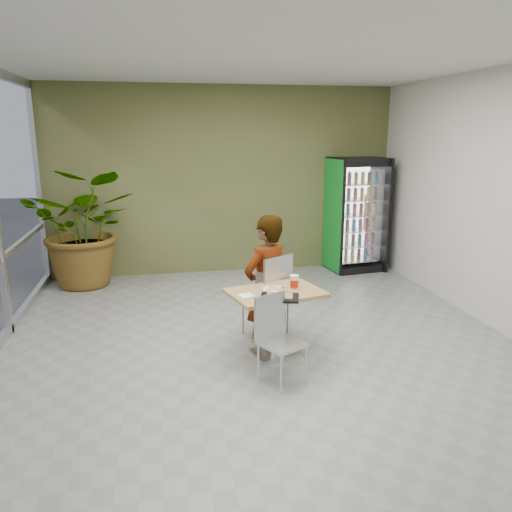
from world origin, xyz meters
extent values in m
plane|color=gray|center=(0.00, 0.00, 0.00)|extent=(7.00, 7.00, 0.00)
cube|color=#AD894A|center=(0.10, -0.08, 0.73)|extent=(1.12, 0.91, 0.04)
cylinder|color=#BBBEC0|center=(0.10, -0.08, 0.36)|extent=(0.10, 0.10, 0.71)
cube|color=#BBBEC0|center=(0.10, -0.08, 0.02)|extent=(0.57, 0.50, 0.04)
cube|color=#BBBEC0|center=(0.11, 0.51, 0.49)|extent=(0.63, 0.63, 0.03)
cube|color=#BBBEC0|center=(0.23, 0.32, 0.76)|extent=(0.40, 0.27, 0.54)
cylinder|color=#BBBEC0|center=(0.17, 0.78, 0.24)|extent=(0.03, 0.03, 0.49)
cylinder|color=#BBBEC0|center=(-0.16, 0.57, 0.24)|extent=(0.03, 0.03, 0.49)
cylinder|color=#BBBEC0|center=(0.38, 0.45, 0.24)|extent=(0.03, 0.03, 0.49)
cylinder|color=#BBBEC0|center=(0.05, 0.24, 0.24)|extent=(0.03, 0.03, 0.49)
cube|color=#BBBEC0|center=(0.02, -0.71, 0.42)|extent=(0.53, 0.53, 0.03)
cube|color=#BBBEC0|center=(-0.07, -0.55, 0.65)|extent=(0.35, 0.21, 0.46)
cylinder|color=#BBBEC0|center=(-0.05, -0.94, 0.21)|extent=(0.02, 0.02, 0.42)
cylinder|color=#BBBEC0|center=(0.24, -0.78, 0.21)|extent=(0.02, 0.02, 0.42)
cylinder|color=#BBBEC0|center=(-0.21, -0.65, 0.21)|extent=(0.02, 0.02, 0.42)
cylinder|color=#BBBEC0|center=(0.08, -0.49, 0.21)|extent=(0.02, 0.02, 0.42)
imported|color=black|center=(0.11, 0.46, 0.60)|extent=(0.79, 0.72, 1.80)
cylinder|color=white|center=(0.09, -0.04, 0.76)|extent=(0.25, 0.25, 0.01)
cylinder|color=white|center=(0.30, -0.09, 0.83)|extent=(0.09, 0.09, 0.16)
cylinder|color=red|center=(0.30, -0.09, 0.82)|extent=(0.09, 0.09, 0.09)
cylinder|color=white|center=(0.30, -0.09, 0.91)|extent=(0.09, 0.09, 0.01)
cube|color=white|center=(-0.25, -0.22, 0.76)|extent=(0.18, 0.18, 0.02)
cube|color=black|center=(0.08, -0.34, 0.76)|extent=(0.46, 0.39, 0.02)
cube|color=black|center=(2.33, 3.15, 1.00)|extent=(0.98, 0.81, 2.00)
cube|color=#17962B|center=(1.88, 3.15, 1.00)|extent=(0.10, 0.68, 1.96)
cube|color=silver|center=(2.33, 2.81, 1.02)|extent=(0.71, 0.10, 1.60)
imported|color=#276129|center=(-2.26, 3.08, 0.95)|extent=(1.92, 1.73, 1.89)
camera|label=1|loc=(-1.10, -5.11, 2.43)|focal=35.00mm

